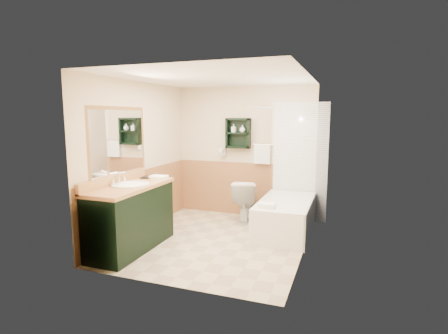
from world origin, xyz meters
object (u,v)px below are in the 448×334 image
Objects in this scene: bathtub at (286,217)px; soap_bottle_a at (234,130)px; toilet at (245,201)px; soap_bottle_b at (242,130)px; vanity_book at (142,171)px; wall_shelf at (238,133)px; hair_dryer at (223,151)px; vanity at (131,217)px.

soap_bottle_a reaches higher than bathtub.
soap_bottle_b reaches higher than toilet.
soap_bottle_b is (0.17, 0.00, 0.02)m from soap_bottle_a.
vanity_book is at bearing -122.28° from soap_bottle_a.
toilet is at bearing -42.74° from soap_bottle_a.
soap_bottle_a is (-0.08, -0.01, 0.05)m from wall_shelf.
bathtub is at bearing -36.34° from soap_bottle_b.
bathtub is 1.86m from soap_bottle_a.
hair_dryer is 1.77× the size of soap_bottle_b.
soap_bottle_b is at bearing -4.46° from hair_dryer.
vanity_book is (-1.06, -1.55, -0.53)m from wall_shelf.
toilet is at bearing 58.58° from vanity.
vanity is 2.14m from toilet.
wall_shelf is 0.46m from hair_dryer.
vanity reaches higher than bathtub.
vanity_book is at bearing -126.48° from soap_bottle_b.
vanity_book is (-0.76, -1.58, -0.18)m from hair_dryer.
vanity_book is 1.53× the size of soap_bottle_b.
toilet is 4.99× the size of soap_bottle_a.
hair_dryer is at bearing 172.16° from soap_bottle_a.
bathtub is at bearing -31.99° from soap_bottle_a.
bathtub is at bearing 36.34° from vanity.
vanity_book is at bearing -115.71° from hair_dryer.
bathtub is at bearing -28.57° from hair_dryer.
soap_bottle_a is at bearing -54.48° from toilet.
wall_shelf is 0.38× the size of vanity.
soap_bottle_b reaches higher than vanity.
hair_dryer is 1.60× the size of soap_bottle_a.
toilet is at bearing -52.25° from wall_shelf.
soap_bottle_a is 1.11× the size of soap_bottle_b.
hair_dryer is at bearing -42.47° from toilet.
toilet is 1.30m from soap_bottle_a.
soap_bottle_b reaches higher than vanity_book.
wall_shelf reaches higher than soap_bottle_a.
soap_bottle_b is (0.98, 2.10, 1.16)m from vanity.
wall_shelf is 0.37× the size of bathtub.
bathtub is 7.25× the size of vanity_book.
vanity_book reaches higher than bathtub.
hair_dryer is 0.17× the size of vanity.
hair_dryer is (-0.30, 0.02, -0.35)m from wall_shelf.
hair_dryer reaches higher than bathtub.
vanity is 1.94× the size of toilet.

